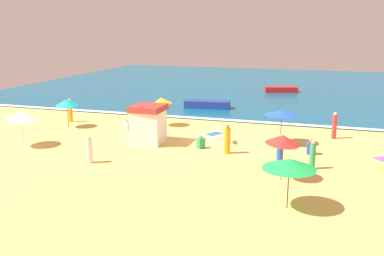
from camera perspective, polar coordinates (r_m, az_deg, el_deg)
The scene contains 24 objects.
ground_plane at distance 29.96m, azimuth 2.61°, elevation -1.60°, with size 60.00×60.00×0.00m, color #EDBC60.
ocean_water at distance 56.98m, azimuth 10.10°, elevation 5.32°, with size 60.00×44.00×0.10m, color #0F567A.
wave_breaker_foam at distance 35.89m, azimuth 5.27°, elevation 1.00°, with size 57.00×0.70×0.01m, color white.
lifeguard_cabana at distance 29.16m, azimuth -5.64°, elevation 0.55°, with size 2.05×2.22×2.53m.
beach_umbrella_0 at distance 22.36m, azimuth 11.61°, elevation -1.47°, with size 2.16×2.14×2.40m.
beach_umbrella_1 at distance 30.14m, azimuth -21.13°, elevation 1.49°, with size 2.58×2.57×2.30m.
beach_umbrella_2 at distance 18.95m, azimuth 12.42°, elevation -4.51°, with size 2.43×2.44×2.22m.
beach_umbrella_3 at distance 34.72m, azimuth -15.78°, elevation 3.19°, with size 2.23×2.25×2.24m.
beach_umbrella_4 at distance 34.01m, azimuth -3.97°, elevation 3.52°, with size 1.79×1.76×2.27m.
beach_umbrella_5 at distance 29.22m, azimuth 11.48°, elevation 1.92°, with size 2.97×2.97×2.24m.
parked_bicycle at distance 29.38m, azimuth 4.77°, elevation -1.17°, with size 0.54×1.77×0.76m.
beachgoer_1 at distance 26.84m, azimuth 4.56°, elevation -1.56°, with size 0.43×0.43×1.78m.
beachgoer_2 at distance 25.63m, azimuth -13.07°, elevation -2.81°, with size 0.39×0.39×1.57m.
beachgoer_3 at distance 36.76m, azimuth -15.40°, elevation 2.14°, with size 0.44×0.44×1.89m.
beachgoer_4 at distance 24.79m, azimuth 15.26°, elevation -3.45°, with size 0.46×0.46×1.58m.
beachgoer_5 at distance 27.64m, azimuth 15.04°, elevation -2.49°, with size 0.52×0.52×0.93m.
beachgoer_6 at distance 24.44m, azimuth 11.24°, elevation -3.15°, with size 0.45×0.45×1.86m.
beachgoer_7 at distance 33.03m, azimuth -8.45°, elevation 0.32°, with size 0.37×0.37×0.86m.
beachgoer_8 at distance 31.76m, azimuth 17.87°, elevation 0.24°, with size 0.44×0.44×1.83m.
beachgoer_11 at distance 27.99m, azimuth 1.12°, elevation -1.88°, with size 0.63×0.63×0.88m.
beach_towel_1 at distance 31.73m, azimuth 2.87°, elevation -0.75°, with size 1.26×1.50×0.01m.
beach_towel_2 at distance 28.19m, azimuth 23.53°, elevation -3.65°, with size 1.39×1.33×0.01m.
small_boat_0 at distance 51.69m, azimuth 11.40°, elevation 4.88°, with size 3.87×2.28×0.63m.
small_boat_1 at distance 41.07m, azimuth 1.97°, elevation 3.07°, with size 4.31×1.91×0.67m.
Camera 1 is at (7.58, -27.97, 7.63)m, focal length 41.42 mm.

